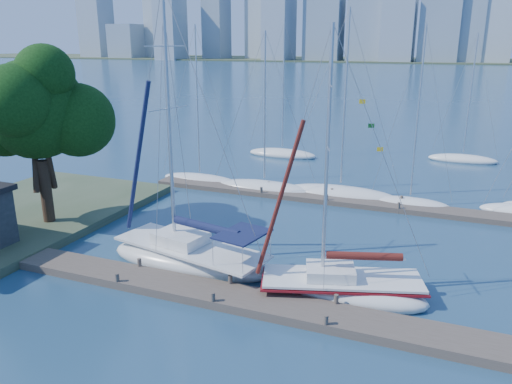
% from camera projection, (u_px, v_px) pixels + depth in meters
% --- Properties ---
extents(ground, '(700.00, 700.00, 0.00)m').
position_uv_depth(ground, '(222.00, 300.00, 22.53)').
color(ground, navy).
rests_on(ground, ground).
extents(near_dock, '(26.00, 2.00, 0.40)m').
position_uv_depth(near_dock, '(222.00, 296.00, 22.47)').
color(near_dock, '#4B4037').
rests_on(near_dock, ground).
extents(far_dock, '(30.00, 1.80, 0.36)m').
position_uv_depth(far_dock, '(343.00, 201.00, 35.99)').
color(far_dock, '#4B4037').
rests_on(far_dock, ground).
extents(far_shore, '(800.00, 100.00, 1.50)m').
position_uv_depth(far_shore, '(446.00, 61.00, 307.05)').
color(far_shore, '#38472D').
rests_on(far_shore, ground).
extents(tree, '(8.21, 7.50, 11.12)m').
position_uv_depth(tree, '(36.00, 107.00, 28.96)').
color(tree, black).
rests_on(tree, ground).
extents(sailboat_navy, '(9.54, 4.77, 14.42)m').
position_uv_depth(sailboat_navy, '(190.00, 246.00, 25.74)').
color(sailboat_navy, silver).
rests_on(sailboat_navy, ground).
extents(sailboat_maroon, '(8.13, 4.74, 12.45)m').
position_uv_depth(sailboat_maroon, '(342.00, 275.00, 22.64)').
color(sailboat_maroon, silver).
rests_on(sailboat_maroon, ground).
extents(bg_boat_0, '(6.83, 2.37, 12.78)m').
position_uv_depth(bg_boat_0, '(200.00, 179.00, 41.53)').
color(bg_boat_0, silver).
rests_on(bg_boat_0, ground).
extents(bg_boat_1, '(8.15, 3.54, 12.33)m').
position_uv_depth(bg_boat_1, '(264.00, 188.00, 39.00)').
color(bg_boat_1, silver).
rests_on(bg_boat_1, ground).
extents(bg_boat_2, '(8.86, 5.64, 13.83)m').
position_uv_depth(bg_boat_2, '(340.00, 193.00, 37.42)').
color(bg_boat_2, silver).
rests_on(bg_boat_2, ground).
extents(bg_boat_3, '(5.70, 2.49, 12.61)m').
position_uv_depth(bg_boat_3, '(410.00, 203.00, 35.29)').
color(bg_boat_3, silver).
rests_on(bg_boat_3, ground).
extents(bg_boat_6, '(7.19, 2.66, 13.39)m').
position_uv_depth(bg_boat_6, '(282.00, 154.00, 50.84)').
color(bg_boat_6, silver).
rests_on(bg_boat_6, ground).
extents(bg_boat_7, '(6.70, 4.60, 12.29)m').
position_uv_depth(bg_boat_7, '(463.00, 159.00, 48.56)').
color(bg_boat_7, silver).
rests_on(bg_boat_7, ground).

